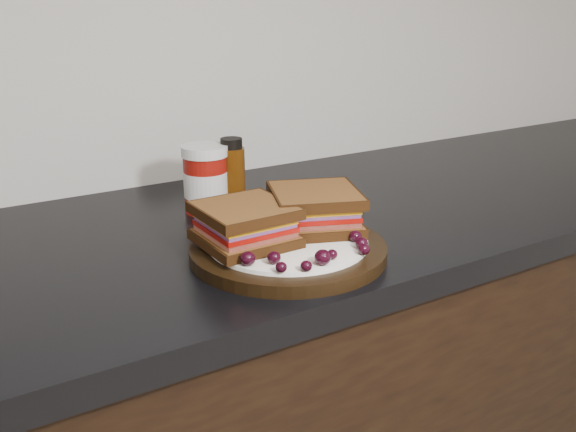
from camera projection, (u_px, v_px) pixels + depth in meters
name	position (u px, v px, depth m)	size (l,w,h in m)	color
countertop	(153.00, 256.00, 0.96)	(3.98, 0.60, 0.04)	black
plate	(288.00, 250.00, 0.91)	(0.28, 0.28, 0.02)	black
sandwich_left	(245.00, 224.00, 0.89)	(0.12, 0.12, 0.06)	brown
sandwich_right	(315.00, 209.00, 0.95)	(0.13, 0.13, 0.06)	brown
grape_0	(248.00, 259.00, 0.82)	(0.02, 0.02, 0.02)	black
grape_1	(274.00, 258.00, 0.82)	(0.02, 0.02, 0.02)	black
grape_2	(281.00, 267.00, 0.80)	(0.02, 0.02, 0.01)	black
grape_3	(306.00, 266.00, 0.80)	(0.02, 0.02, 0.01)	black
grape_4	(323.00, 257.00, 0.82)	(0.02, 0.02, 0.02)	black
grape_5	(332.00, 254.00, 0.84)	(0.01, 0.01, 0.01)	black
grape_6	(364.00, 249.00, 0.85)	(0.02, 0.02, 0.02)	black
grape_7	(362.00, 243.00, 0.87)	(0.02, 0.02, 0.02)	black
grape_8	(355.00, 236.00, 0.90)	(0.02, 0.02, 0.02)	black
grape_9	(330.00, 231.00, 0.92)	(0.02, 0.02, 0.02)	black
grape_10	(325.00, 220.00, 0.96)	(0.02, 0.02, 0.02)	black
grape_11	(310.00, 221.00, 0.96)	(0.02, 0.02, 0.02)	black
grape_12	(302.00, 219.00, 0.96)	(0.02, 0.02, 0.02)	black
grape_13	(225.00, 232.00, 0.91)	(0.02, 0.02, 0.02)	black
grape_14	(230.00, 243.00, 0.88)	(0.01, 0.01, 0.01)	black
grape_15	(247.00, 249.00, 0.85)	(0.02, 0.02, 0.02)	black
grape_16	(236.00, 231.00, 0.92)	(0.02, 0.02, 0.02)	black
grape_17	(236.00, 238.00, 0.89)	(0.02, 0.02, 0.02)	black
grape_18	(240.00, 248.00, 0.86)	(0.02, 0.02, 0.02)	black
condiment_jar	(206.00, 179.00, 1.08)	(0.08, 0.08, 0.11)	maroon
oil_bottle	(232.00, 174.00, 1.10)	(0.04, 0.04, 0.12)	#452206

